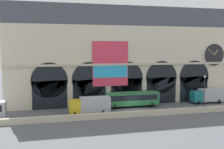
{
  "coord_description": "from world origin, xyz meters",
  "views": [
    {
      "loc": [
        -15.86,
        -47.5,
        12.13
      ],
      "look_at": [
        -3.19,
        5.0,
        6.62
      ],
      "focal_mm": 41.84,
      "sensor_mm": 36.0,
      "label": 1
    }
  ],
  "objects": [
    {
      "name": "street_lamp_quayside",
      "position": [
        12.87,
        -3.76,
        4.41
      ],
      "size": [
        0.44,
        0.44,
        6.9
      ],
      "color": "black",
      "rests_on": "ground"
    },
    {
      "name": "station_building",
      "position": [
        0.02,
        7.94,
        10.25
      ],
      "size": [
        49.27,
        6.29,
        21.03
      ],
      "color": "beige",
      "rests_on": "ground"
    },
    {
      "name": "bus_center",
      "position": [
        0.56,
        2.82,
        1.78
      ],
      "size": [
        11.0,
        3.25,
        3.1
      ],
      "color": "#2D7A42",
      "rests_on": "ground"
    },
    {
      "name": "ground_plane",
      "position": [
        0.0,
        0.0,
        0.0
      ],
      "size": [
        200.0,
        200.0,
        0.0
      ],
      "primitive_type": "plane",
      "color": "#54565B"
    },
    {
      "name": "quay_parapet_wall",
      "position": [
        0.0,
        -4.56,
        0.51
      ],
      "size": [
        90.0,
        0.7,
        1.02
      ],
      "primitive_type": "cube",
      "color": "beige",
      "rests_on": "ground"
    },
    {
      "name": "box_truck_east",
      "position": [
        18.1,
        2.81,
        1.7
      ],
      "size": [
        7.5,
        2.91,
        3.12
      ],
      "color": "#19727A",
      "rests_on": "ground"
    },
    {
      "name": "box_truck_midwest",
      "position": [
        -8.7,
        -0.74,
        1.7
      ],
      "size": [
        7.5,
        2.91,
        3.12
      ],
      "color": "gold",
      "rests_on": "ground"
    }
  ]
}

